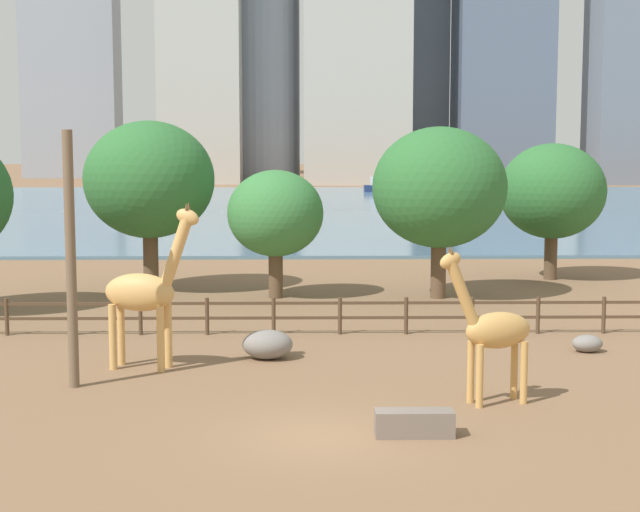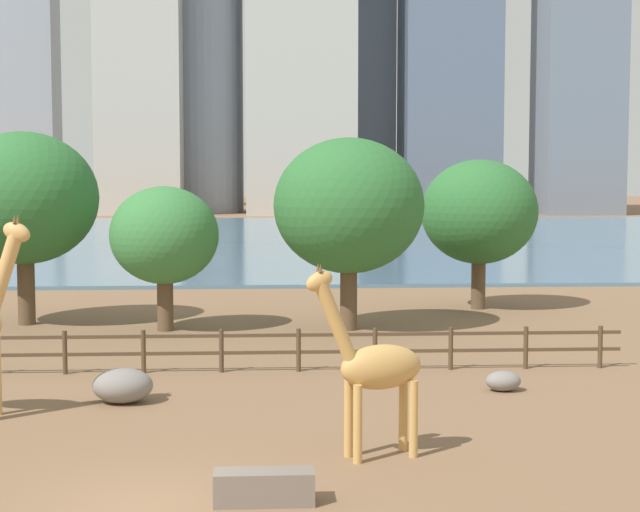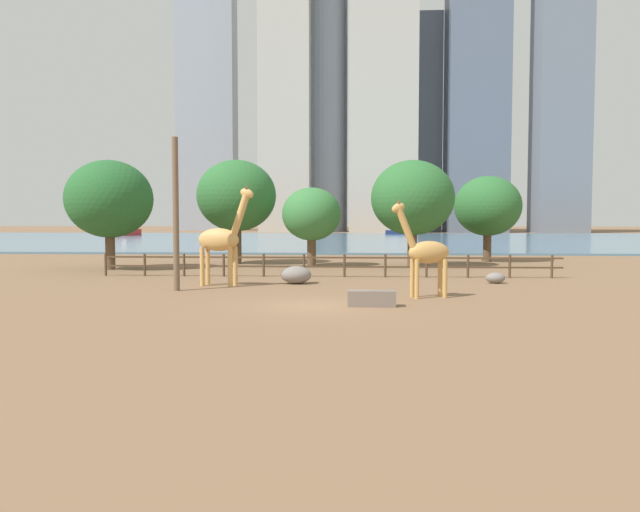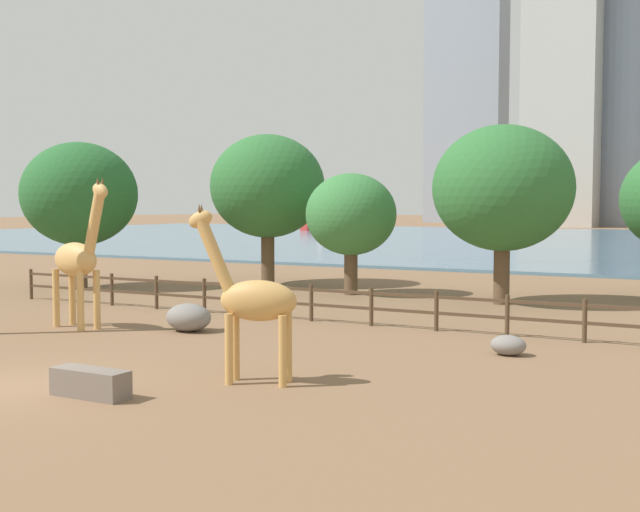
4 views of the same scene
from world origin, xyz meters
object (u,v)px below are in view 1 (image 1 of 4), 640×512
object	(u,v)px
boulder_by_pole	(268,344)
tree_right_small	(439,188)
tree_right_tall	(275,214)
feeding_trough	(414,423)
tree_center_broad	(149,180)
utility_pole	(71,260)
boulder_near_fence	(587,343)
giraffe_companion	(145,292)
boat_sailboat	(380,187)
tree_left_small	(552,192)
giraffe_tall	(493,330)

from	to	relation	value
boulder_by_pole	tree_right_small	world-z (taller)	tree_right_small
tree_right_tall	tree_right_small	xyz separation A→B (m)	(6.99, -0.20, 1.12)
feeding_trough	tree_center_broad	size ratio (longest dim) A/B	0.24
utility_pole	boulder_by_pole	distance (m)	6.90
boulder_near_fence	tree_right_small	distance (m)	12.31
giraffe_companion	feeding_trough	xyz separation A→B (m)	(7.18, -6.84, -2.00)
tree_center_broad	boat_sailboat	bearing A→B (deg)	78.71
giraffe_companion	tree_center_broad	xyz separation A→B (m)	(-2.19, 15.17, 2.69)
boat_sailboat	tree_left_small	bearing A→B (deg)	-89.46
giraffe_companion	tree_center_broad	world-z (taller)	tree_center_broad
boulder_by_pole	feeding_trough	distance (m)	8.85
utility_pole	boulder_near_fence	size ratio (longest dim) A/B	7.23
giraffe_companion	boulder_by_pole	size ratio (longest dim) A/B	3.18
tree_left_small	giraffe_companion	bearing A→B (deg)	-131.80
boulder_near_fence	tree_right_tall	world-z (taller)	tree_right_tall
giraffe_companion	tree_center_broad	distance (m)	15.56
utility_pole	tree_center_broad	bearing A→B (deg)	91.85
tree_center_broad	tree_left_small	bearing A→B (deg)	10.61
feeding_trough	giraffe_companion	bearing A→B (deg)	136.40
tree_center_broad	boat_sailboat	size ratio (longest dim) A/B	1.73
boulder_by_pole	feeding_trough	xyz separation A→B (m)	(3.64, -8.07, -0.15)
giraffe_companion	boulder_near_fence	distance (m)	14.03
boat_sailboat	feeding_trough	bearing A→B (deg)	-94.93
giraffe_tall	boulder_by_pole	world-z (taller)	giraffe_tall
boulder_by_pole	tree_left_small	bearing A→B (deg)	52.98
utility_pole	boulder_near_fence	bearing A→B (deg)	15.42
tree_left_small	boat_sailboat	distance (m)	81.13
boulder_near_fence	tree_right_tall	xyz separation A→B (m)	(-10.26, 11.19, 3.34)
utility_pole	tree_right_small	distance (m)	19.48
boulder_near_fence	boulder_by_pole	xyz separation A→B (m)	(-10.18, -0.83, 0.18)
boulder_near_fence	boat_sailboat	distance (m)	97.69
tree_center_broad	tree_right_tall	distance (m)	6.13
giraffe_tall	tree_center_broad	size ratio (longest dim) A/B	0.54
utility_pole	tree_center_broad	xyz separation A→B (m)	(-0.56, 17.35, 1.49)
boulder_near_fence	feeding_trough	xyz separation A→B (m)	(-6.54, -8.90, 0.02)
boulder_near_fence	feeding_trough	distance (m)	11.04
giraffe_tall	utility_pole	distance (m)	11.38
giraffe_companion	tree_right_tall	world-z (taller)	tree_right_tall
feeding_trough	boat_sailboat	distance (m)	106.85
tree_left_small	boat_sailboat	size ratio (longest dim) A/B	1.50
boulder_near_fence	utility_pole	bearing A→B (deg)	-164.58
boulder_by_pole	tree_left_small	world-z (taller)	tree_left_small
tree_right_small	tree_center_broad	bearing A→B (deg)	170.49
tree_right_tall	tree_right_small	world-z (taller)	tree_right_small
tree_center_broad	boat_sailboat	world-z (taller)	tree_center_broad
boulder_by_pole	tree_right_tall	distance (m)	12.43
boulder_by_pole	utility_pole	bearing A→B (deg)	-146.61
feeding_trough	boulder_by_pole	bearing A→B (deg)	114.25
boat_sailboat	utility_pole	bearing A→B (deg)	-99.99
giraffe_companion	boulder_by_pole	world-z (taller)	giraffe_companion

